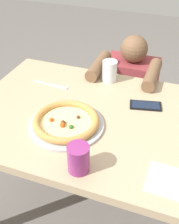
{
  "coord_description": "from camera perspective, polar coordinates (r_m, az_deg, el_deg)",
  "views": [
    {
      "loc": [
        0.3,
        -0.95,
        1.53
      ],
      "look_at": [
        -0.03,
        -0.02,
        0.78
      ],
      "focal_mm": 43.91,
      "sensor_mm": 36.0,
      "label": 1
    }
  ],
  "objects": [
    {
      "name": "fork",
      "position": [
        1.49,
        -7.72,
        5.56
      ],
      "size": [
        0.2,
        0.03,
        0.0
      ],
      "color": "silver",
      "rests_on": "dining_table"
    },
    {
      "name": "water_cup_clear",
      "position": [
        1.5,
        4.22,
        8.56
      ],
      "size": [
        0.08,
        0.08,
        0.12
      ],
      "color": "silver",
      "rests_on": "dining_table"
    },
    {
      "name": "drink_cup_colored",
      "position": [
        0.99,
        -2.31,
        -9.63
      ],
      "size": [
        0.08,
        0.08,
        0.11
      ],
      "color": "#8C2D72",
      "rests_on": "dining_table"
    },
    {
      "name": "ground_plane",
      "position": [
        1.82,
        1.34,
        -19.72
      ],
      "size": [
        8.0,
        8.0,
        0.0
      ],
      "primitive_type": "plane",
      "color": "#66605B"
    },
    {
      "name": "paper_napkin",
      "position": [
        1.03,
        16.34,
        -13.7
      ],
      "size": [
        0.17,
        0.15,
        0.0
      ],
      "primitive_type": "cube",
      "rotation": [
        0.0,
        0.0,
        -0.04
      ],
      "color": "white",
      "rests_on": "dining_table"
    },
    {
      "name": "diner_seated",
      "position": [
        1.95,
        8.09,
        2.09
      ],
      "size": [
        0.38,
        0.51,
        0.9
      ],
      "color": "#333847",
      "rests_on": "ground"
    },
    {
      "name": "pizza_near",
      "position": [
        1.2,
        -4.87,
        -2.11
      ],
      "size": [
        0.33,
        0.33,
        0.04
      ],
      "color": "#B7B7BC",
      "rests_on": "dining_table"
    },
    {
      "name": "dining_table",
      "position": [
        1.34,
        1.72,
        -4.71
      ],
      "size": [
        1.22,
        0.82,
        0.75
      ],
      "color": "tan",
      "rests_on": "ground"
    },
    {
      "name": "cell_phone",
      "position": [
        1.35,
        11.59,
        1.35
      ],
      "size": [
        0.16,
        0.1,
        0.01
      ],
      "color": "black",
      "rests_on": "dining_table"
    }
  ]
}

